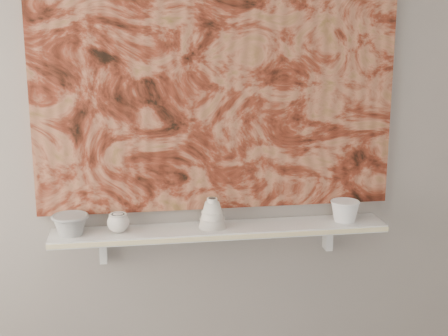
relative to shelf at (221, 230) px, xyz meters
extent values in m
plane|color=gray|center=(0.00, 0.09, 0.44)|extent=(3.60, 0.00, 3.60)
cube|color=silver|center=(0.00, 0.00, 0.00)|extent=(1.40, 0.18, 0.03)
cube|color=beige|center=(0.00, -0.09, 0.00)|extent=(1.40, 0.01, 0.02)
cube|color=silver|center=(-0.49, 0.06, -0.07)|extent=(0.03, 0.06, 0.12)
cube|color=silver|center=(0.49, 0.06, -0.07)|extent=(0.03, 0.06, 0.12)
cube|color=maroon|center=(0.00, 0.08, 0.62)|extent=(1.50, 0.02, 1.10)
cube|color=black|center=(0.45, 0.07, 0.32)|extent=(0.09, 0.00, 0.08)
camera|label=1|loc=(-0.37, -2.45, 0.85)|focal=50.00mm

